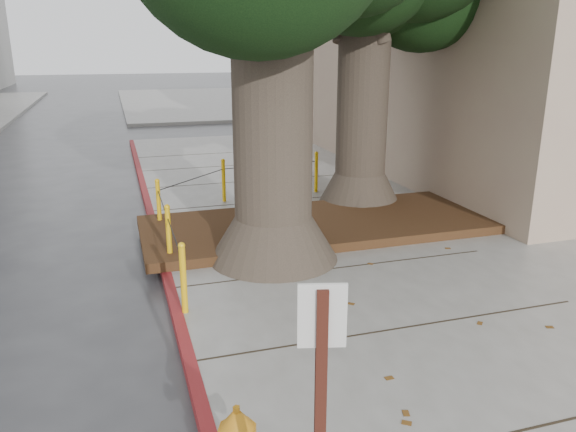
% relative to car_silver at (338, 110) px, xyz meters
% --- Properties ---
extents(ground, '(140.00, 140.00, 0.00)m').
position_rel_car_silver_xyz_m(ground, '(-6.94, -17.82, -0.67)').
color(ground, '#28282B').
rests_on(ground, ground).
extents(sidewalk_far, '(16.00, 20.00, 0.15)m').
position_rel_car_silver_xyz_m(sidewalk_far, '(-0.94, 12.18, -0.60)').
color(sidewalk_far, slate).
rests_on(sidewalk_far, ground).
extents(curb_red, '(0.14, 26.00, 0.16)m').
position_rel_car_silver_xyz_m(curb_red, '(-8.94, -15.32, -0.60)').
color(curb_red, maroon).
rests_on(curb_red, ground).
extents(planter_bed, '(6.40, 2.60, 0.16)m').
position_rel_car_silver_xyz_m(planter_bed, '(-6.04, -13.92, -0.44)').
color(planter_bed, black).
rests_on(planter_bed, sidewalk_main).
extents(building_side_white, '(10.00, 10.00, 9.00)m').
position_rel_car_silver_xyz_m(building_side_white, '(9.06, 8.18, 3.83)').
color(building_side_white, silver).
rests_on(building_side_white, ground).
extents(building_side_grey, '(12.00, 14.00, 12.00)m').
position_rel_car_silver_xyz_m(building_side_grey, '(15.06, 14.18, 5.33)').
color(building_side_grey, slate).
rests_on(building_side_grey, ground).
extents(bollard_ring, '(3.79, 5.39, 0.95)m').
position_rel_car_silver_xyz_m(bollard_ring, '(-7.80, -13.44, -0.01)').
color(bollard_ring, '#F3B30D').
rests_on(bollard_ring, sidewalk_main).
extents(car_silver, '(4.09, 1.99, 1.34)m').
position_rel_car_silver_xyz_m(car_silver, '(0.00, 0.00, 0.00)').
color(car_silver, '#A7A7AC').
rests_on(car_silver, ground).
extents(car_red, '(3.40, 1.35, 1.10)m').
position_rel_car_silver_xyz_m(car_red, '(1.70, 2.01, -0.12)').
color(car_red, maroon).
rests_on(car_red, ground).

